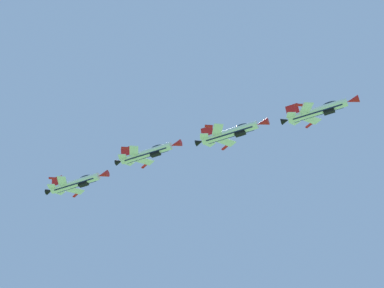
% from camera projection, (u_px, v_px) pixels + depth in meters
% --- Properties ---
extents(fighter_jet_lead, '(12.86, 12.23, 4.75)m').
position_uv_depth(fighter_jet_lead, '(319.00, 111.00, 123.04)').
color(fighter_jet_lead, white).
extents(fighter_jet_left_wing, '(12.86, 12.30, 4.44)m').
position_uv_depth(fighter_jet_left_wing, '(231.00, 133.00, 126.48)').
color(fighter_jet_left_wing, white).
extents(fighter_jet_right_wing, '(12.86, 12.28, 4.55)m').
position_uv_depth(fighter_jet_right_wing, '(147.00, 153.00, 135.04)').
color(fighter_jet_right_wing, white).
extents(fighter_jet_left_outer, '(12.86, 12.29, 4.46)m').
position_uv_depth(fighter_jet_left_outer, '(76.00, 183.00, 137.79)').
color(fighter_jet_left_outer, white).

